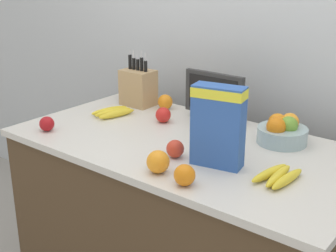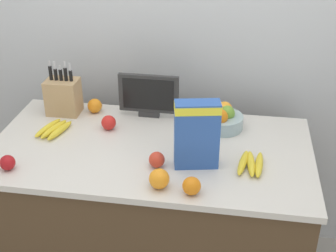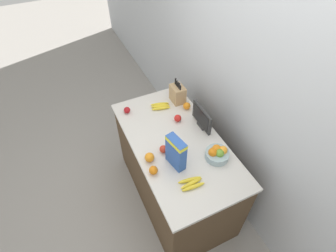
% 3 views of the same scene
% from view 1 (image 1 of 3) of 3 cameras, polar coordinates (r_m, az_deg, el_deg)
% --- Properties ---
extents(wall_back, '(9.00, 0.06, 2.60)m').
position_cam_1_polar(wall_back, '(2.39, 11.31, 10.59)').
color(wall_back, silver).
rests_on(wall_back, ground_plane).
extents(counter, '(1.50, 0.80, 0.94)m').
position_cam_1_polar(counter, '(2.19, 2.09, -13.37)').
color(counter, '#4C3823').
rests_on(counter, ground_plane).
extents(knife_block, '(0.17, 0.13, 0.29)m').
position_cam_1_polar(knife_block, '(2.45, -3.65, 4.76)').
color(knife_block, tan).
rests_on(knife_block, counter).
extents(small_monitor, '(0.31, 0.03, 0.23)m').
position_cam_1_polar(small_monitor, '(2.20, 5.60, 3.73)').
color(small_monitor, '#2D2D2D').
rests_on(small_monitor, counter).
extents(cereal_box, '(0.20, 0.12, 0.31)m').
position_cam_1_polar(cereal_box, '(1.70, 6.13, 0.38)').
color(cereal_box, '#2D56A8').
rests_on(cereal_box, counter).
extents(fruit_bowl, '(0.21, 0.21, 0.12)m').
position_cam_1_polar(fruit_bowl, '(2.00, 13.76, -0.59)').
color(fruit_bowl, '#99B2B7').
rests_on(fruit_bowl, counter).
extents(banana_bunch_left, '(0.12, 0.21, 0.03)m').
position_cam_1_polar(banana_bunch_left, '(1.68, 13.29, -5.94)').
color(banana_bunch_left, yellow).
rests_on(banana_bunch_left, counter).
extents(banana_bunch_right, '(0.15, 0.22, 0.03)m').
position_cam_1_polar(banana_bunch_right, '(2.32, -6.72, 1.69)').
color(banana_bunch_right, yellow).
rests_on(banana_bunch_right, counter).
extents(apple_rear, '(0.07, 0.07, 0.07)m').
position_cam_1_polar(apple_rear, '(1.81, 0.87, -2.79)').
color(apple_rear, red).
rests_on(apple_rear, counter).
extents(apple_middle, '(0.07, 0.07, 0.07)m').
position_cam_1_polar(apple_middle, '(2.20, -0.59, 1.36)').
color(apple_middle, red).
rests_on(apple_middle, counter).
extents(apple_by_knife_block, '(0.07, 0.07, 0.07)m').
position_cam_1_polar(apple_by_knife_block, '(2.15, -14.55, 0.26)').
color(apple_by_knife_block, '#A31419').
rests_on(apple_by_knife_block, counter).
extents(orange_mid_right, '(0.08, 0.08, 0.08)m').
position_cam_1_polar(orange_mid_right, '(1.68, -1.22, -4.38)').
color(orange_mid_right, orange).
rests_on(orange_mid_right, counter).
extents(orange_near_bowl, '(0.08, 0.08, 0.08)m').
position_cam_1_polar(orange_near_bowl, '(2.39, -0.34, 2.96)').
color(orange_near_bowl, orange).
rests_on(orange_near_bowl, counter).
extents(orange_back_center, '(0.07, 0.07, 0.07)m').
position_cam_1_polar(orange_back_center, '(1.59, 2.04, -6.00)').
color(orange_back_center, orange).
rests_on(orange_back_center, counter).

